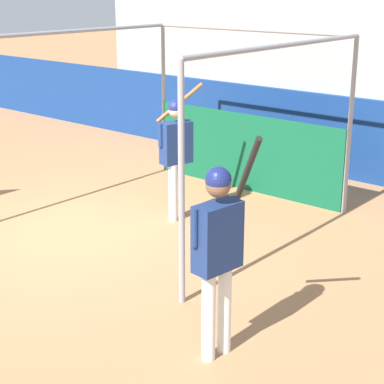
# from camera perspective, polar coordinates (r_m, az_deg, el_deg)

# --- Properties ---
(ground_plane) EXTENTS (60.00, 60.00, 0.00)m
(ground_plane) POSITION_cam_1_polar(r_m,az_deg,el_deg) (9.23, -10.89, -3.82)
(ground_plane) COLOR #A8754C
(outfield_wall) EXTENTS (24.00, 0.12, 1.48)m
(outfield_wall) POSITION_cam_1_polar(r_m,az_deg,el_deg) (12.67, 7.02, 5.87)
(outfield_wall) COLOR navy
(outfield_wall) RESTS_ON ground
(bleacher_section) EXTENTS (8.70, 3.20, 3.16)m
(bleacher_section) POSITION_cam_1_polar(r_m,az_deg,el_deg) (13.93, 10.99, 10.29)
(bleacher_section) COLOR #9E9E99
(bleacher_section) RESTS_ON ground
(batting_cage) EXTENTS (3.83, 3.88, 2.71)m
(batting_cage) POSITION_cam_1_polar(r_m,az_deg,el_deg) (10.32, 2.72, 5.69)
(batting_cage) COLOR gray
(batting_cage) RESTS_ON ground
(player_batter) EXTENTS (0.59, 0.97, 1.97)m
(player_batter) POSITION_cam_1_polar(r_m,az_deg,el_deg) (9.41, -1.40, 4.01)
(player_batter) COLOR white
(player_batter) RESTS_ON ground
(player_waiting) EXTENTS (0.49, 0.81, 2.15)m
(player_waiting) POSITION_cam_1_polar(r_m,az_deg,el_deg) (5.83, 2.34, -4.58)
(player_waiting) COLOR white
(player_waiting) RESTS_ON ground
(baseball) EXTENTS (0.07, 0.07, 0.07)m
(baseball) POSITION_cam_1_polar(r_m,az_deg,el_deg) (10.30, -1.37, -0.94)
(baseball) COLOR white
(baseball) RESTS_ON ground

